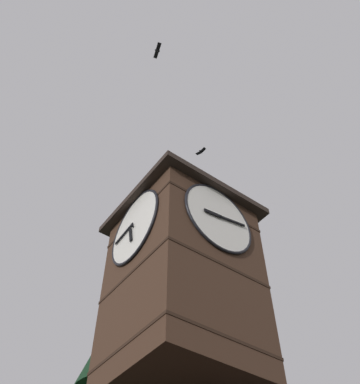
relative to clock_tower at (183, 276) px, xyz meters
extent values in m
cube|color=#422B1E|center=(-0.02, -0.02, -0.73)|extent=(4.07, 4.07, 6.71)
cube|color=black|center=(-0.02, -0.02, -3.28)|extent=(4.11, 4.11, 0.10)
cube|color=black|center=(-0.02, -0.02, -0.77)|extent=(4.11, 4.11, 0.10)
cube|color=black|center=(-0.02, -0.02, 1.75)|extent=(4.11, 4.11, 0.10)
cylinder|color=white|center=(-0.02, 2.04, 1.21)|extent=(2.81, 0.10, 2.81)
torus|color=black|center=(-0.02, 2.07, 1.21)|extent=(2.91, 0.10, 2.91)
cube|color=black|center=(0.32, 2.14, 1.16)|extent=(0.71, 0.04, 0.22)
cube|color=black|center=(-0.59, 2.14, 1.32)|extent=(1.15, 0.04, 0.29)
sphere|color=black|center=(-0.02, 2.15, 1.21)|extent=(0.10, 0.10, 0.10)
cylinder|color=white|center=(2.04, -0.02, 1.21)|extent=(0.10, 2.81, 2.81)
torus|color=black|center=(2.07, -0.02, 1.21)|extent=(0.10, 2.91, 2.91)
cube|color=black|center=(2.14, -0.10, 0.87)|extent=(0.04, 0.28, 0.71)
cube|color=black|center=(2.14, -0.60, 1.28)|extent=(0.04, 1.16, 0.21)
sphere|color=black|center=(2.15, -0.02, 1.21)|extent=(0.10, 0.10, 0.10)
cube|color=#2D231E|center=(-0.02, -0.02, 2.74)|extent=(4.77, 4.77, 0.25)
cylinder|color=#D1BC84|center=(-0.02, -0.02, 3.50)|extent=(2.42, 2.42, 1.26)
cylinder|color=#2D2319|center=(-0.02, -0.02, 3.08)|extent=(2.48, 2.48, 0.10)
cylinder|color=#2D2319|center=(-0.02, -0.02, 3.50)|extent=(2.48, 2.48, 0.10)
cylinder|color=#2D2319|center=(-0.02, -0.02, 3.92)|extent=(2.48, 2.48, 0.10)
cone|color=#384251|center=(-0.02, -0.02, 4.62)|extent=(2.72, 2.72, 0.98)
sphere|color=#424C5B|center=(-0.02, -0.02, 5.21)|extent=(0.16, 0.16, 0.16)
cone|color=black|center=(-0.55, -4.50, 0.13)|extent=(3.67, 3.67, 4.97)
cone|color=black|center=(-0.55, -4.50, 4.09)|extent=(2.08, 2.08, 5.50)
ellipsoid|color=black|center=(-1.75, -0.69, 9.37)|extent=(0.24, 0.16, 0.13)
cube|color=black|center=(-1.72, -0.84, 9.37)|extent=(0.21, 0.33, 0.12)
cube|color=black|center=(-1.77, -0.54, 9.37)|extent=(0.21, 0.33, 0.12)
ellipsoid|color=black|center=(3.49, 3.03, 8.16)|extent=(0.24, 0.18, 0.12)
cube|color=black|center=(3.55, 3.19, 8.16)|extent=(0.25, 0.38, 0.04)
cube|color=black|center=(3.44, 2.86, 8.16)|extent=(0.25, 0.38, 0.04)
camera|label=1|loc=(7.52, 10.11, -9.76)|focal=42.40mm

